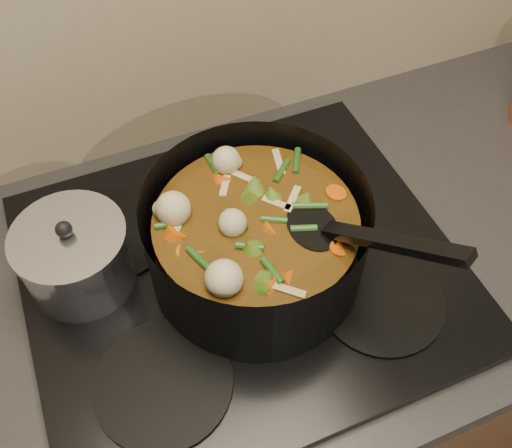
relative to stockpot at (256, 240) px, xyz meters
name	(u,v)px	position (x,y,z in m)	size (l,w,h in m)	color
counter	(246,388)	(-0.02, 0.01, -0.54)	(2.64, 0.64, 0.91)	brown
stovetop	(242,269)	(-0.02, 0.01, -0.08)	(0.62, 0.54, 0.03)	black
stockpot	(256,240)	(0.00, 0.00, 0.00)	(0.37, 0.40, 0.22)	black
saucepan	(76,257)	(-0.24, 0.08, -0.02)	(0.16, 0.16, 0.13)	silver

